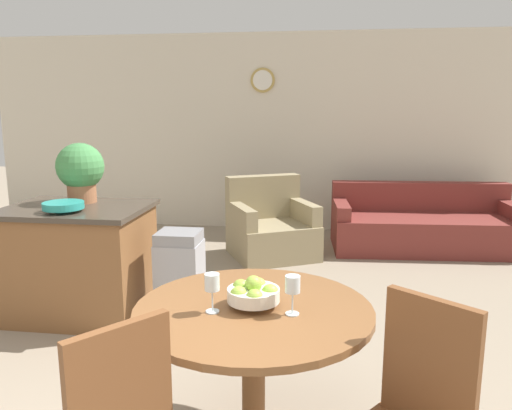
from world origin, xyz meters
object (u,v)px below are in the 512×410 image
(kitchen_island, at_px, (79,261))
(armchair, at_px, (271,230))
(teal_bowl, at_px, (63,206))
(trash_bin, at_px, (180,277))
(wine_glass_left, at_px, (212,284))
(wine_glass_right, at_px, (293,286))
(dining_table, at_px, (253,341))
(couch, at_px, (424,227))
(fruit_bowl, at_px, (253,293))
(potted_plant, at_px, (80,170))

(kitchen_island, relative_size, armchair, 0.97)
(teal_bowl, distance_m, trash_bin, 1.05)
(wine_glass_left, height_order, wine_glass_right, same)
(dining_table, distance_m, armchair, 3.41)
(couch, bearing_deg, fruit_bowl, -115.16)
(wine_glass_left, relative_size, couch, 0.08)
(fruit_bowl, bearing_deg, wine_glass_right, -18.56)
(fruit_bowl, relative_size, potted_plant, 0.50)
(potted_plant, bearing_deg, fruit_bowl, -44.68)
(wine_glass_left, xyz_separation_m, wine_glass_right, (0.37, 0.02, 0.00))
(dining_table, height_order, couch, couch)
(dining_table, bearing_deg, trash_bin, 118.86)
(teal_bowl, height_order, trash_bin, teal_bowl)
(teal_bowl, distance_m, potted_plant, 0.46)
(trash_bin, height_order, couch, couch)
(armchair, bearing_deg, potted_plant, -157.18)
(potted_plant, bearing_deg, couch, 34.51)
(trash_bin, bearing_deg, wine_glass_right, -56.89)
(teal_bowl, relative_size, trash_bin, 0.41)
(fruit_bowl, distance_m, potted_plant, 2.42)
(potted_plant, bearing_deg, teal_bowl, -83.34)
(wine_glass_right, relative_size, trash_bin, 0.25)
(wine_glass_left, bearing_deg, fruit_bowl, 26.40)
(wine_glass_left, bearing_deg, armchair, 91.65)
(trash_bin, bearing_deg, couch, 46.43)
(fruit_bowl, distance_m, kitchen_island, 2.27)
(teal_bowl, bearing_deg, wine_glass_right, -36.21)
(fruit_bowl, height_order, kitchen_island, fruit_bowl)
(dining_table, height_order, armchair, armchair)
(wine_glass_right, distance_m, teal_bowl, 2.29)
(fruit_bowl, xyz_separation_m, armchair, (-0.28, 3.38, -0.54))
(wine_glass_right, relative_size, teal_bowl, 0.60)
(dining_table, height_order, wine_glass_right, wine_glass_right)
(trash_bin, xyz_separation_m, armchair, (0.52, 1.93, -0.07))
(wine_glass_left, distance_m, couch, 4.39)
(teal_bowl, distance_m, armchair, 2.59)
(fruit_bowl, distance_m, armchair, 3.44)
(fruit_bowl, relative_size, kitchen_island, 0.22)
(dining_table, xyz_separation_m, teal_bowl, (-1.66, 1.29, 0.37))
(fruit_bowl, xyz_separation_m, wine_glass_right, (0.19, -0.06, 0.07))
(couch, bearing_deg, kitchen_island, -146.70)
(fruit_bowl, bearing_deg, couch, 68.56)
(fruit_bowl, distance_m, wine_glass_right, 0.21)
(teal_bowl, bearing_deg, armchair, 56.70)
(dining_table, relative_size, fruit_bowl, 4.56)
(wine_glass_left, bearing_deg, teal_bowl, 137.04)
(wine_glass_left, relative_size, potted_plant, 0.37)
(armchair, bearing_deg, fruit_bowl, -112.57)
(couch, bearing_deg, wine_glass_right, -112.40)
(wine_glass_right, bearing_deg, trash_bin, 123.11)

